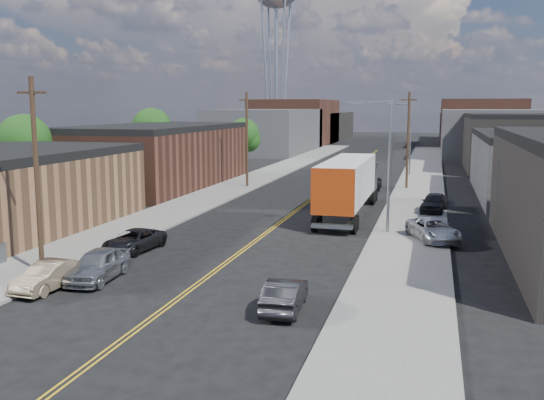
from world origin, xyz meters
The scene contains 28 objects.
ground centered at (0.00, 60.00, 0.00)m, with size 260.00×260.00×0.00m, color black.
centerline centered at (0.00, 45.00, 0.01)m, with size 0.32×120.00×0.01m, color gold.
sidewalk_left centered at (-9.50, 45.00, 0.07)m, with size 5.00×140.00×0.15m, color slate.
sidewalk_right centered at (9.50, 45.00, 0.07)m, with size 5.00×140.00×0.15m, color slate.
warehouse_brown centered at (-18.00, 44.00, 3.30)m, with size 12.00×26.00×6.60m.
industrial_right_c centered at (22.00, 72.00, 3.80)m, with size 14.00×22.00×7.60m.
skyline_left_a centered at (-20.00, 95.00, 4.00)m, with size 16.00×30.00×8.00m, color #38383A.
skyline_right_a centered at (20.00, 95.00, 4.00)m, with size 16.00×30.00×8.00m, color #38383A.
skyline_left_b centered at (-20.00, 120.00, 5.00)m, with size 16.00×26.00×10.00m, color #4F2A1F.
skyline_right_b centered at (20.00, 120.00, 5.00)m, with size 16.00×26.00×10.00m, color #4F2A1F.
skyline_left_c centered at (-20.00, 140.00, 3.50)m, with size 16.00×40.00×7.00m, color black.
skyline_right_c centered at (20.00, 140.00, 3.50)m, with size 16.00×40.00×7.00m, color black.
streetlight_near centered at (7.60, 25.00, 5.33)m, with size 3.39×0.25×9.00m.
streetlight_far centered at (7.60, 60.00, 5.33)m, with size 3.39×0.25×9.00m.
utility_pole_left_near centered at (-8.20, 10.00, 5.14)m, with size 1.60×0.26×10.00m.
utility_pole_left_far centered at (-8.20, 45.00, 5.14)m, with size 1.60×0.26×10.00m.
utility_pole_right centered at (8.20, 48.00, 5.14)m, with size 1.60×0.26×10.00m.
tree_left_near centered at (-23.94, 30.00, 5.18)m, with size 4.85×4.76×7.91m.
tree_left_mid centered at (-23.94, 55.00, 5.48)m, with size 5.10×5.04×8.37m.
tree_left_far centered at (-13.94, 62.00, 4.57)m, with size 4.35×4.20×6.97m.
semi_truck centered at (4.47, 31.92, 2.56)m, with size 2.96×17.14×4.50m.
car_left_a centered at (-5.00, 10.00, 0.78)m, with size 1.85×4.61×1.57m, color gray.
car_left_b centered at (-6.40, 8.00, 0.67)m, with size 1.41×4.05×1.33m, color #7A6850.
car_left_c centered at (-6.20, 16.00, 0.64)m, with size 2.12×4.61×1.28m, color black.
car_right_oncoming centered at (5.00, 8.07, 0.68)m, with size 1.45×4.14×1.37m, color black.
car_right_lot_a centered at (11.00, 23.01, 0.84)m, with size 2.28×4.95×1.37m, color #BBBEC1.
car_right_lot_c centered at (11.00, 34.00, 0.90)m, with size 1.78×4.42×1.51m, color black.
car_ahead_truck centered at (4.50, 46.96, 0.68)m, with size 2.26×4.89×1.36m, color black.
Camera 1 is at (10.86, -15.85, 8.53)m, focal length 40.00 mm.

